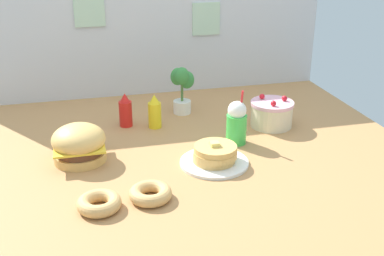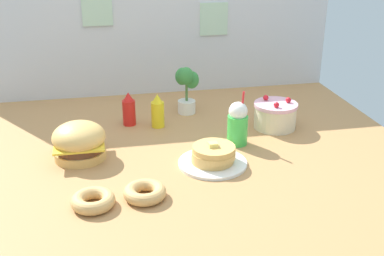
# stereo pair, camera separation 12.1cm
# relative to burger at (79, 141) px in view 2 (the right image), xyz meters

# --- Properties ---
(ground_plane) EXTENTS (2.49, 2.14, 0.02)m
(ground_plane) POSITION_rel_burger_xyz_m (0.54, -0.08, -0.10)
(ground_plane) COLOR #B27F4C
(back_wall) EXTENTS (2.49, 0.04, 1.01)m
(back_wall) POSITION_rel_burger_xyz_m (0.54, 0.98, 0.41)
(back_wall) COLOR silver
(back_wall) RESTS_ON ground_plane
(burger) EXTENTS (0.27, 0.27, 0.20)m
(burger) POSITION_rel_burger_xyz_m (0.00, 0.00, 0.00)
(burger) COLOR #DBA859
(burger) RESTS_ON ground_plane
(pancake_stack) EXTENTS (0.35, 0.35, 0.12)m
(pancake_stack) POSITION_rel_burger_xyz_m (0.66, -0.21, -0.05)
(pancake_stack) COLOR white
(pancake_stack) RESTS_ON ground_plane
(layer_cake) EXTENTS (0.26, 0.26, 0.19)m
(layer_cake) POSITION_rel_burger_xyz_m (1.13, 0.19, -0.01)
(layer_cake) COLOR beige
(layer_cake) RESTS_ON ground_plane
(ketchup_bottle) EXTENTS (0.08, 0.08, 0.21)m
(ketchup_bottle) POSITION_rel_burger_xyz_m (0.29, 0.41, 0.00)
(ketchup_bottle) COLOR red
(ketchup_bottle) RESTS_ON ground_plane
(mustard_bottle) EXTENTS (0.08, 0.08, 0.21)m
(mustard_bottle) POSITION_rel_burger_xyz_m (0.45, 0.34, 0.00)
(mustard_bottle) COLOR yellow
(mustard_bottle) RESTS_ON ground_plane
(cream_soda_cup) EXTENTS (0.11, 0.11, 0.31)m
(cream_soda_cup) POSITION_rel_burger_xyz_m (0.85, 0.01, 0.03)
(cream_soda_cup) COLOR green
(cream_soda_cup) RESTS_ON ground_plane
(donut_pink_glaze) EXTENTS (0.19, 0.19, 0.06)m
(donut_pink_glaze) POSITION_rel_burger_xyz_m (0.06, -0.49, -0.06)
(donut_pink_glaze) COLOR tan
(donut_pink_glaze) RESTS_ON ground_plane
(donut_chocolate) EXTENTS (0.19, 0.19, 0.06)m
(donut_chocolate) POSITION_rel_burger_xyz_m (0.29, -0.47, -0.06)
(donut_chocolate) COLOR tan
(donut_chocolate) RESTS_ON ground_plane
(potted_plant) EXTENTS (0.15, 0.13, 0.31)m
(potted_plant) POSITION_rel_burger_xyz_m (0.66, 0.53, 0.07)
(potted_plant) COLOR white
(potted_plant) RESTS_ON ground_plane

